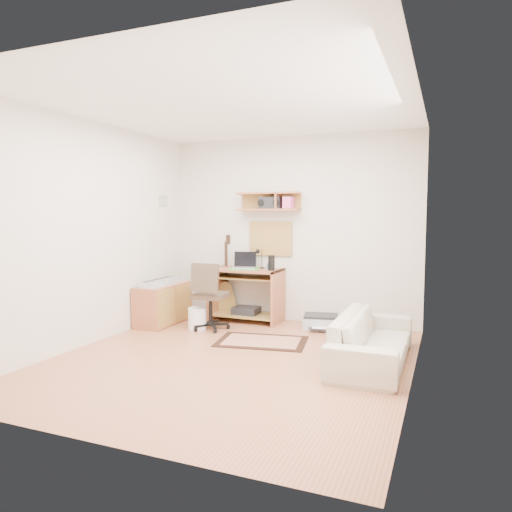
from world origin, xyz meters
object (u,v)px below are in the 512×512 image
at_px(desk, 246,295).
at_px(sofa, 373,331).
at_px(cabinet, 163,304).
at_px(printer, 321,322).
at_px(task_chair, 211,295).

xyz_separation_m(desk, sofa, (1.95, -1.27, -0.04)).
bearing_deg(cabinet, desk, 30.64).
bearing_deg(sofa, printer, 34.76).
distance_m(task_chair, sofa, 2.29).
xyz_separation_m(desk, printer, (1.10, -0.04, -0.29)).
bearing_deg(printer, cabinet, -177.14).
bearing_deg(printer, desk, 165.95).
height_order(desk, cabinet, desk).
distance_m(cabinet, printer, 2.19).
relative_size(task_chair, printer, 1.95).
height_order(desk, printer, desk).
xyz_separation_m(task_chair, cabinet, (-0.77, 0.04, -0.18)).
xyz_separation_m(task_chair, sofa, (2.19, -0.63, -0.12)).
relative_size(desk, cabinet, 1.11).
bearing_deg(sofa, desk, 57.02).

